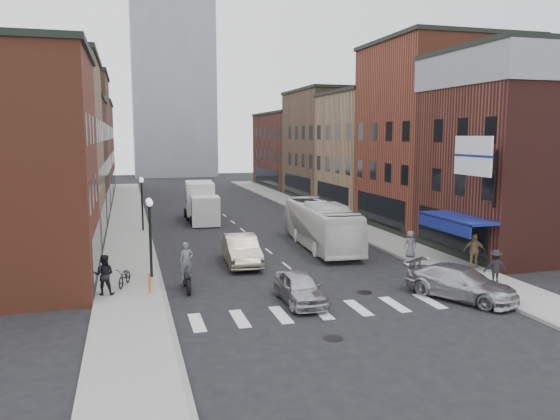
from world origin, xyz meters
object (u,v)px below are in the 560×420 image
object	(u,v)px
billboard_sign	(474,157)
motorcycle_rider	(187,268)
box_truck	(201,203)
bike_rack	(150,283)
ped_right_c	(410,244)
streetlamp_far	(142,194)
sedan_left_far	(241,250)
parked_bicycle	(125,277)
transit_bus	(321,225)
curb_car	(461,283)
ped_left_solo	(104,275)
sedan_left_near	(300,288)
streetlamp_near	(150,223)
ped_right_b	(474,251)
ped_right_a	(495,267)

from	to	relation	value
billboard_sign	motorcycle_rider	distance (m)	15.37
box_truck	motorcycle_rider	xyz separation A→B (m)	(-3.43, -20.56, -0.52)
bike_rack	ped_right_c	distance (m)	15.34
billboard_sign	streetlamp_far	bearing A→B (deg)	132.41
sedan_left_far	parked_bicycle	xyz separation A→B (m)	(-6.32, -3.34, -0.24)
motorcycle_rider	ped_right_c	size ratio (longest dim) A/B	1.48
transit_bus	parked_bicycle	world-z (taller)	transit_bus
curb_car	ped_left_solo	size ratio (longest dim) A/B	2.74
billboard_sign	sedan_left_near	xyz separation A→B (m)	(-9.97, -2.18, -5.46)
box_truck	sedan_left_far	distance (m)	16.10
curb_car	motorcycle_rider	bearing A→B (deg)	130.56
sedan_left_near	ped_left_solo	size ratio (longest dim) A/B	2.18
sedan_left_far	ped_right_c	world-z (taller)	ped_right_c
sedan_left_near	ped_right_c	size ratio (longest dim) A/B	2.54
billboard_sign	parked_bicycle	xyz separation A→B (m)	(-17.28, 2.16, -5.54)
parked_bicycle	bike_rack	bearing A→B (deg)	-34.63
bike_rack	sedan_left_far	bearing A→B (deg)	41.98
box_truck	streetlamp_near	bearing A→B (deg)	-100.65
streetlamp_far	box_truck	bearing A→B (deg)	39.61
ped_right_b	transit_bus	bearing A→B (deg)	-21.66
sedan_left_far	streetlamp_far	bearing A→B (deg)	115.90
billboard_sign	ped_right_a	size ratio (longest dim) A/B	2.23
bike_rack	parked_bicycle	size ratio (longest dim) A/B	0.48
ped_right_c	ped_right_a	bearing A→B (deg)	104.66
ped_left_solo	transit_bus	bearing A→B (deg)	-137.05
transit_bus	curb_car	xyz separation A→B (m)	(2.14, -12.35, -0.75)
transit_bus	ped_right_b	xyz separation A→B (m)	(5.83, -8.07, -0.39)
streetlamp_near	bike_rack	xyz separation A→B (m)	(-0.20, -2.70, -2.36)
streetlamp_far	curb_car	world-z (taller)	streetlamp_far
ped_right_b	bike_rack	bearing A→B (deg)	32.28
curb_car	ped_right_c	xyz separation A→B (m)	(1.69, 7.56, 0.21)
ped_right_a	ped_right_c	xyz separation A→B (m)	(-1.04, 6.29, -0.05)
ped_left_solo	ped_right_b	bearing A→B (deg)	-168.60
billboard_sign	motorcycle_rider	size ratio (longest dim) A/B	1.59
sedan_left_near	parked_bicycle	distance (m)	8.50
streetlamp_near	curb_car	bearing A→B (deg)	-28.27
billboard_sign	sedan_left_far	world-z (taller)	billboard_sign
parked_bicycle	ped_right_c	distance (m)	16.20
curb_car	ped_left_solo	xyz separation A→B (m)	(-15.27, 4.47, 0.34)
transit_bus	ped_right_c	size ratio (longest dim) A/B	6.76
transit_bus	sedan_left_far	distance (m)	6.84
bike_rack	ped_right_b	size ratio (longest dim) A/B	0.43
transit_bus	ped_right_c	distance (m)	6.16
transit_bus	sedan_left_far	size ratio (longest dim) A/B	2.11
parked_bicycle	ped_right_c	world-z (taller)	ped_right_c
billboard_sign	ped_left_solo	distance (m)	18.86
parked_bicycle	sedan_left_near	bearing A→B (deg)	-14.14
ped_left_solo	ped_right_a	distance (m)	18.28
streetlamp_near	curb_car	world-z (taller)	streetlamp_near
bike_rack	motorcycle_rider	distance (m)	1.80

